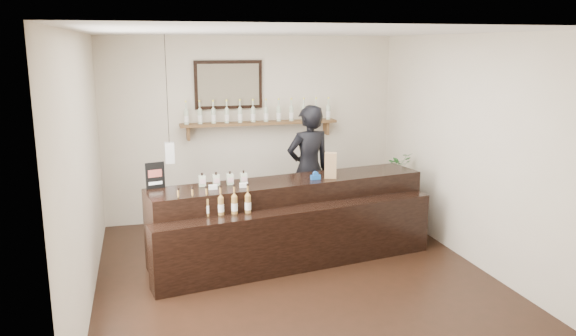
{
  "coord_description": "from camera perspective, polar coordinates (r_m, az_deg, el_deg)",
  "views": [
    {
      "loc": [
        -1.66,
        -5.94,
        2.67
      ],
      "look_at": [
        0.1,
        0.7,
        1.15
      ],
      "focal_mm": 35.0,
      "sensor_mm": 36.0,
      "label": 1
    }
  ],
  "objects": [
    {
      "name": "shopkeeper",
      "position": [
        8.0,
        2.11,
        0.71
      ],
      "size": [
        0.84,
        0.64,
        2.09
      ],
      "primitive_type": "imported",
      "rotation": [
        0.0,
        0.0,
        3.34
      ],
      "color": "black",
      "rests_on": "ground"
    },
    {
      "name": "back_wall_decor",
      "position": [
        8.5,
        -4.57,
        6.23
      ],
      "size": [
        2.66,
        0.96,
        1.69
      ],
      "color": "brown",
      "rests_on": "ground"
    },
    {
      "name": "potted_plant",
      "position": [
        8.43,
        11.22,
        0.25
      ],
      "size": [
        0.41,
        0.37,
        0.39
      ],
      "primitive_type": "imported",
      "rotation": [
        0.0,
        0.0,
        0.24
      ],
      "color": "#2B692A",
      "rests_on": "side_cabinet"
    },
    {
      "name": "promo_sign",
      "position": [
        6.8,
        -13.35,
        -0.75
      ],
      "size": [
        0.22,
        0.08,
        0.32
      ],
      "color": "black",
      "rests_on": "counter"
    },
    {
      "name": "ground",
      "position": [
        6.72,
        0.7,
        -10.96
      ],
      "size": [
        5.0,
        5.0,
        0.0
      ],
      "primitive_type": "plane",
      "color": "black",
      "rests_on": "ground"
    },
    {
      "name": "room_shell",
      "position": [
        6.24,
        0.74,
        3.54
      ],
      "size": [
        5.0,
        5.0,
        5.0
      ],
      "color": "beige",
      "rests_on": "ground"
    },
    {
      "name": "paper_bag",
      "position": [
        7.16,
        4.33,
        0.27
      ],
      "size": [
        0.18,
        0.15,
        0.33
      ],
      "color": "#9D7D4C",
      "rests_on": "counter"
    },
    {
      "name": "tape_dispenser",
      "position": [
        7.1,
        2.81,
        -0.85
      ],
      "size": [
        0.13,
        0.06,
        0.11
      ],
      "color": "#1750A5",
      "rests_on": "counter"
    },
    {
      "name": "counter",
      "position": [
        7.1,
        0.4,
        -5.62
      ],
      "size": [
        3.63,
        1.54,
        1.17
      ],
      "color": "black",
      "rests_on": "ground"
    },
    {
      "name": "side_cabinet",
      "position": [
        8.56,
        11.07,
        -3.4
      ],
      "size": [
        0.44,
        0.55,
        0.73
      ],
      "color": "brown",
      "rests_on": "ground"
    }
  ]
}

